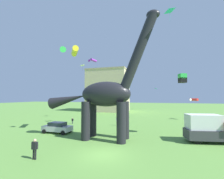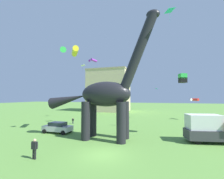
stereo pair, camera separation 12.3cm
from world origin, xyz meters
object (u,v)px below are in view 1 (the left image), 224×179
object	(u,v)px
person_watching_child	(118,120)
kite_far_left	(72,51)
kite_trailing	(182,78)
dinosaur_sculpture	(105,94)
kite_apex	(170,11)
person_strolling_adult	(73,120)
kite_far_right	(83,65)
parked_sedan_left	(57,127)
person_photographer	(35,147)
kite_near_high	(93,60)
kite_mid_left	(193,100)
kite_drifting	(156,89)
parked_box_truck	(210,128)

from	to	relation	value
person_watching_child	kite_far_left	bearing A→B (deg)	-66.36
kite_far_left	kite_trailing	xyz separation A→B (m)	(15.42, 2.28, -4.38)
dinosaur_sculpture	kite_apex	xyz separation A→B (m)	(7.80, -0.38, 9.31)
person_strolling_adult	kite_far_right	bearing A→B (deg)	133.46
kite_far_left	kite_far_right	bearing A→B (deg)	111.15
dinosaur_sculpture	parked_sedan_left	bearing A→B (deg)	-155.31
person_photographer	kite_trailing	bearing A→B (deg)	-12.60
kite_far_left	kite_near_high	bearing A→B (deg)	83.38
person_strolling_adult	kite_mid_left	xyz separation A→B (m)	(23.75, 11.90, 3.93)
person_watching_child	kite_drifting	distance (m)	13.54
kite_far_right	kite_trailing	size ratio (longest dim) A/B	1.25
kite_apex	kite_mid_left	distance (m)	23.89
dinosaur_sculpture	kite_trailing	distance (m)	10.63
person_watching_child	kite_trailing	bearing A→B (deg)	32.68
dinosaur_sculpture	parked_box_truck	bearing A→B (deg)	42.44
person_strolling_adult	person_watching_child	size ratio (longest dim) A/B	0.73
kite_apex	person_photographer	bearing A→B (deg)	-148.35
parked_sedan_left	person_strolling_adult	xyz separation A→B (m)	(-1.83, 7.22, -0.11)
dinosaur_sculpture	kite_apex	bearing A→B (deg)	29.94
person_strolling_adult	person_watching_child	xyz separation A→B (m)	(8.88, 0.72, 0.25)
person_watching_child	kite_trailing	xyz separation A→B (m)	(10.30, -5.02, 6.80)
kite_drifting	kite_trailing	bearing A→B (deg)	-76.75
kite_drifting	person_watching_child	bearing A→B (deg)	-124.33
parked_box_truck	kite_trailing	bearing A→B (deg)	131.86
kite_far_left	kite_drifting	bearing A→B (deg)	55.37
person_strolling_adult	person_photographer	size ratio (longest dim) A/B	0.67
kite_far_right	parked_box_truck	bearing A→B (deg)	-28.91
dinosaur_sculpture	person_strolling_adult	size ratio (longest dim) A/B	13.45
dinosaur_sculpture	person_watching_child	bearing A→B (deg)	127.08
kite_far_right	kite_trailing	distance (m)	23.69
parked_sedan_left	kite_near_high	bearing A→B (deg)	68.88
kite_mid_left	kite_drifting	world-z (taller)	kite_drifting
parked_sedan_left	kite_mid_left	size ratio (longest dim) A/B	1.94
person_strolling_adult	kite_near_high	world-z (taller)	kite_near_high
kite_mid_left	kite_near_high	distance (m)	24.16
person_watching_child	kite_far_right	world-z (taller)	kite_far_right
parked_sedan_left	kite_mid_left	distance (m)	29.34
dinosaur_sculpture	kite_far_left	distance (m)	8.90
dinosaur_sculpture	kite_mid_left	world-z (taller)	dinosaur_sculpture
parked_box_truck	kite_mid_left	xyz separation A→B (m)	(2.05, 18.14, 2.98)
person_watching_child	person_photographer	xyz separation A→B (m)	(-3.02, -16.50, 0.08)
person_watching_child	kite_far_right	bearing A→B (deg)	-150.76
kite_drifting	kite_mid_left	bearing A→B (deg)	8.85
parked_sedan_left	kite_near_high	distance (m)	13.32
kite_far_left	parked_box_truck	bearing A→B (deg)	1.13
person_watching_child	kite_mid_left	distance (m)	18.96
dinosaur_sculpture	parked_sedan_left	distance (m)	9.18
kite_mid_left	kite_drifting	size ratio (longest dim) A/B	2.54
kite_near_high	person_strolling_adult	bearing A→B (deg)	172.46
kite_far_right	kite_drifting	xyz separation A→B (m)	(16.95, 4.18, -5.68)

